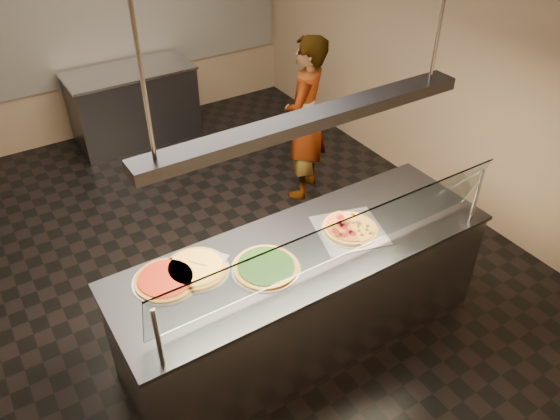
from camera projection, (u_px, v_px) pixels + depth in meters
ground at (220, 248)px, 5.38m from camera, size 5.00×6.00×0.02m
wall_back at (96, 14)px, 6.53m from camera, size 5.00×0.02×3.00m
wall_front at (508, 358)px, 2.43m from camera, size 5.00×0.02×3.00m
wall_right at (429, 50)px, 5.57m from camera, size 0.02×6.00×3.00m
tile_band at (100, 32)px, 6.63m from camera, size 4.90×0.02×1.20m
serving_counter at (304, 294)px, 4.20m from camera, size 2.87×0.94×0.93m
sneeze_guard at (337, 242)px, 3.52m from camera, size 2.63×0.18×0.54m
perforated_tray at (350, 230)px, 4.08m from camera, size 0.60×0.60×0.01m
half_pizza_pepperoni at (340, 231)px, 4.02m from camera, size 0.31×0.44×0.05m
half_pizza_sausage at (360, 224)px, 4.11m from camera, size 0.31×0.44×0.04m
pizza_spinach at (266, 267)px, 3.74m from camera, size 0.48×0.48×0.03m
pizza_cheese at (196, 268)px, 3.73m from camera, size 0.46×0.46×0.03m
pizza_tomato at (166, 279)px, 3.64m from camera, size 0.45×0.45×0.03m
pizza_spatula at (207, 262)px, 3.76m from camera, size 0.27×0.18×0.02m
prep_table at (134, 105)px, 6.89m from camera, size 1.53×0.74×0.93m
worker at (305, 120)px, 5.65m from camera, size 0.77×0.73×1.77m
heat_lamp_housing at (311, 120)px, 3.32m from camera, size 2.30×0.18×0.08m
lamp_rod_left at (141, 67)px, 2.57m from camera, size 0.02×0.02×1.01m
lamp_rod_right at (443, 3)px, 3.43m from camera, size 0.02×0.02×1.01m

